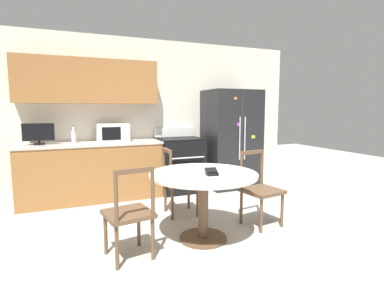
{
  "coord_description": "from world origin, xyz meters",
  "views": [
    {
      "loc": [
        -1.46,
        -2.53,
        1.43
      ],
      "look_at": [
        0.05,
        1.15,
        0.95
      ],
      "focal_mm": 28.0,
      "sensor_mm": 36.0,
      "label": 1
    }
  ],
  "objects_px": {
    "countertop_tv": "(39,133)",
    "candle_glass": "(185,174)",
    "microwave": "(113,133)",
    "dining_chair_far": "(179,183)",
    "oven_range": "(180,164)",
    "wallet": "(212,172)",
    "counter_bottle": "(74,136)",
    "dining_chair_right": "(260,190)",
    "dining_chair_left": "(129,214)",
    "refrigerator": "(231,139)"
  },
  "relations": [
    {
      "from": "countertop_tv",
      "to": "candle_glass",
      "type": "height_order",
      "value": "countertop_tv"
    },
    {
      "from": "microwave",
      "to": "dining_chair_far",
      "type": "bearing_deg",
      "value": -59.84
    },
    {
      "from": "oven_range",
      "to": "microwave",
      "type": "height_order",
      "value": "microwave"
    },
    {
      "from": "countertop_tv",
      "to": "wallet",
      "type": "relative_size",
      "value": 2.95
    },
    {
      "from": "microwave",
      "to": "counter_bottle",
      "type": "bearing_deg",
      "value": -178.98
    },
    {
      "from": "oven_range",
      "to": "dining_chair_far",
      "type": "bearing_deg",
      "value": -110.69
    },
    {
      "from": "counter_bottle",
      "to": "dining_chair_right",
      "type": "distance_m",
      "value": 2.85
    },
    {
      "from": "countertop_tv",
      "to": "counter_bottle",
      "type": "distance_m",
      "value": 0.48
    },
    {
      "from": "dining_chair_left",
      "to": "dining_chair_far",
      "type": "distance_m",
      "value": 1.26
    },
    {
      "from": "countertop_tv",
      "to": "dining_chair_right",
      "type": "bearing_deg",
      "value": -36.11
    },
    {
      "from": "microwave",
      "to": "candle_glass",
      "type": "distance_m",
      "value": 2.21
    },
    {
      "from": "microwave",
      "to": "dining_chair_left",
      "type": "height_order",
      "value": "microwave"
    },
    {
      "from": "dining_chair_left",
      "to": "countertop_tv",
      "type": "bearing_deg",
      "value": 103.44
    },
    {
      "from": "countertop_tv",
      "to": "wallet",
      "type": "distance_m",
      "value": 2.76
    },
    {
      "from": "dining_chair_far",
      "to": "dining_chair_left",
      "type": "bearing_deg",
      "value": -39.32
    },
    {
      "from": "microwave",
      "to": "wallet",
      "type": "bearing_deg",
      "value": -71.75
    },
    {
      "from": "dining_chair_right",
      "to": "dining_chair_left",
      "type": "distance_m",
      "value": 1.66
    },
    {
      "from": "dining_chair_left",
      "to": "dining_chair_far",
      "type": "relative_size",
      "value": 1.0
    },
    {
      "from": "oven_range",
      "to": "wallet",
      "type": "height_order",
      "value": "oven_range"
    },
    {
      "from": "dining_chair_right",
      "to": "candle_glass",
      "type": "height_order",
      "value": "dining_chair_right"
    },
    {
      "from": "counter_bottle",
      "to": "wallet",
      "type": "distance_m",
      "value": 2.5
    },
    {
      "from": "counter_bottle",
      "to": "candle_glass",
      "type": "distance_m",
      "value": 2.37
    },
    {
      "from": "oven_range",
      "to": "candle_glass",
      "type": "bearing_deg",
      "value": -108.68
    },
    {
      "from": "dining_chair_left",
      "to": "candle_glass",
      "type": "xyz_separation_m",
      "value": [
        0.55,
        -0.03,
        0.34
      ]
    },
    {
      "from": "countertop_tv",
      "to": "wallet",
      "type": "bearing_deg",
      "value": -50.09
    },
    {
      "from": "microwave",
      "to": "candle_glass",
      "type": "xyz_separation_m",
      "value": [
        0.4,
        -2.15,
        -0.27
      ]
    },
    {
      "from": "dining_chair_right",
      "to": "refrigerator",
      "type": "bearing_deg",
      "value": -117.84
    },
    {
      "from": "dining_chair_left",
      "to": "counter_bottle",
      "type": "bearing_deg",
      "value": 91.66
    },
    {
      "from": "countertop_tv",
      "to": "counter_bottle",
      "type": "bearing_deg",
      "value": 3.09
    },
    {
      "from": "refrigerator",
      "to": "microwave",
      "type": "height_order",
      "value": "refrigerator"
    },
    {
      "from": "dining_chair_far",
      "to": "refrigerator",
      "type": "bearing_deg",
      "value": 129.41
    },
    {
      "from": "refrigerator",
      "to": "countertop_tv",
      "type": "distance_m",
      "value": 3.14
    },
    {
      "from": "oven_range",
      "to": "dining_chair_far",
      "type": "height_order",
      "value": "oven_range"
    },
    {
      "from": "dining_chair_far",
      "to": "candle_glass",
      "type": "distance_m",
      "value": 1.07
    },
    {
      "from": "refrigerator",
      "to": "candle_glass",
      "type": "xyz_separation_m",
      "value": [
        -1.68,
        -2.03,
        -0.1
      ]
    },
    {
      "from": "counter_bottle",
      "to": "dining_chair_far",
      "type": "distance_m",
      "value": 1.82
    },
    {
      "from": "counter_bottle",
      "to": "dining_chair_left",
      "type": "xyz_separation_m",
      "value": [
        0.43,
        -2.12,
        -0.57
      ]
    },
    {
      "from": "refrigerator",
      "to": "dining_chair_left",
      "type": "distance_m",
      "value": 3.03
    },
    {
      "from": "microwave",
      "to": "countertop_tv",
      "type": "distance_m",
      "value": 1.05
    },
    {
      "from": "dining_chair_left",
      "to": "microwave",
      "type": "bearing_deg",
      "value": 76.06
    },
    {
      "from": "countertop_tv",
      "to": "dining_chair_far",
      "type": "bearing_deg",
      "value": -33.38
    },
    {
      "from": "refrigerator",
      "to": "oven_range",
      "type": "bearing_deg",
      "value": 177.16
    },
    {
      "from": "microwave",
      "to": "counter_bottle",
      "type": "height_order",
      "value": "microwave"
    },
    {
      "from": "refrigerator",
      "to": "countertop_tv",
      "type": "xyz_separation_m",
      "value": [
        -3.14,
        0.09,
        0.2
      ]
    },
    {
      "from": "refrigerator",
      "to": "microwave",
      "type": "distance_m",
      "value": 2.09
    },
    {
      "from": "refrigerator",
      "to": "wallet",
      "type": "height_order",
      "value": "refrigerator"
    },
    {
      "from": "refrigerator",
      "to": "microwave",
      "type": "relative_size",
      "value": 3.6
    },
    {
      "from": "countertop_tv",
      "to": "dining_chair_far",
      "type": "distance_m",
      "value": 2.18
    },
    {
      "from": "dining_chair_right",
      "to": "dining_chair_far",
      "type": "relative_size",
      "value": 1.0
    },
    {
      "from": "microwave",
      "to": "countertop_tv",
      "type": "bearing_deg",
      "value": -178.06
    }
  ]
}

